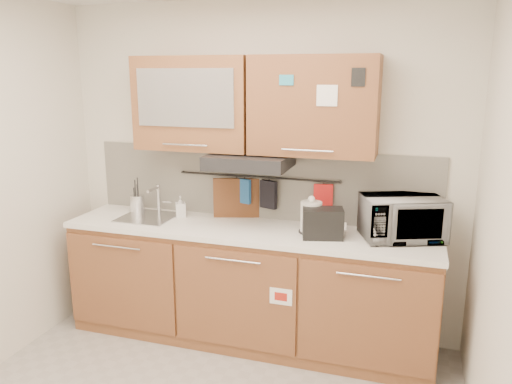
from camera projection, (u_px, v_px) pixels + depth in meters
The scene contains 17 objects.
wall_back at pixel (259, 171), 3.96m from camera, with size 3.20×3.20×0.00m, color silver.
base_cabinet at pixel (248, 291), 3.88m from camera, with size 2.80×0.64×0.88m.
countertop at pixel (247, 230), 3.76m from camera, with size 2.82×0.62×0.04m, color white.
backsplash at pixel (259, 183), 3.97m from camera, with size 2.80×0.02×0.56m, color silver.
upper_cabinets at pixel (252, 104), 3.67m from camera, with size 1.82×0.37×0.70m.
range_hood at pixel (249, 161), 3.70m from camera, with size 0.60×0.46×0.10m, color black.
sink at pixel (148, 217), 4.02m from camera, with size 0.42×0.40×0.26m.
utensil_rail at pixel (257, 177), 3.92m from camera, with size 0.02×0.02×1.30m, color black.
utensil_crock at pixel (137, 203), 4.16m from camera, with size 0.13×0.13×0.29m.
kettle at pixel (311, 218), 3.62m from camera, with size 0.20×0.18×0.28m.
toaster at pixel (323, 223), 3.51m from camera, with size 0.31×0.23×0.21m.
microwave at pixel (402, 218), 3.48m from camera, with size 0.54×0.37×0.30m, color #999999.
soap_bottle at pixel (181, 207), 4.03m from camera, with size 0.08×0.08×0.17m, color #999999.
cutting_board at pixel (236, 206), 4.01m from camera, with size 0.37×0.03×0.45m, color brown.
oven_mitt at pixel (244, 191), 3.96m from camera, with size 0.12×0.03×0.20m, color #205696.
dark_pouch at pixel (269, 194), 3.91m from camera, with size 0.14×0.04×0.22m, color black.
pot_holder at pixel (323, 196), 3.78m from camera, with size 0.14×0.02×0.18m, color red.
Camera 1 is at (1.14, -2.21, 2.06)m, focal length 35.00 mm.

